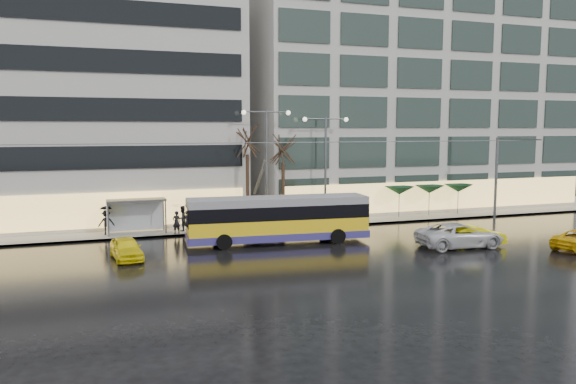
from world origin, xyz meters
name	(u,v)px	position (x,y,z in m)	size (l,w,h in m)	color
ground	(287,258)	(0.00, 0.00, 0.00)	(140.00, 140.00, 0.00)	black
sidewalk	(256,220)	(2.00, 14.00, 0.07)	(80.00, 10.00, 0.15)	gray
kerb	(273,230)	(2.00, 9.05, 0.07)	(80.00, 0.10, 0.15)	slate
building_left	(23,86)	(-16.00, 19.00, 11.15)	(34.00, 14.00, 22.00)	#B5B3AD
building_right	(405,80)	(19.00, 19.00, 12.65)	(32.00, 14.00, 25.00)	#B5B3AD
trolleybus	(278,221)	(0.92, 4.54, 1.55)	(12.48, 5.23, 5.71)	yellow
catenary	(265,177)	(1.00, 7.94, 4.25)	(42.24, 5.12, 7.00)	#595B60
bus_shelter	(131,209)	(-8.38, 10.69, 1.96)	(4.20, 1.60, 2.51)	#595B60
street_lamp_near	(267,151)	(2.00, 10.80, 5.99)	(3.96, 0.36, 9.03)	#595B60
street_lamp_far	(326,154)	(7.00, 10.80, 5.71)	(3.96, 0.36, 8.53)	#595B60
tree_a	(247,137)	(0.50, 11.00, 7.09)	(3.20, 3.20, 8.40)	black
tree_b	(283,146)	(3.50, 11.20, 6.40)	(3.20, 3.20, 7.70)	black
parasol_a	(399,191)	(14.00, 11.00, 2.45)	(2.50, 2.50, 2.65)	#595B60
parasol_b	(429,189)	(17.00, 11.00, 2.45)	(2.50, 2.50, 2.65)	#595B60
parasol_c	(458,188)	(20.00, 11.00, 2.45)	(2.50, 2.50, 2.65)	#595B60
taxi_a	(126,248)	(-9.14, 2.90, 0.66)	(1.57, 3.90, 1.33)	yellow
taxi_b	(473,236)	(12.91, -0.62, 0.70)	(1.48, 4.24, 1.40)	#FFF50D
sedan_silver	(460,235)	(11.80, -0.66, 0.80)	(2.65, 5.76, 1.60)	silver
pedestrian_a	(176,214)	(-5.29, 9.40, 1.60)	(1.21, 1.22, 2.19)	black
pedestrian_b	(182,218)	(-4.72, 10.34, 1.10)	(1.16, 1.13, 1.89)	black
pedestrian_c	(106,219)	(-10.12, 10.68, 1.27)	(1.21, 0.90, 2.11)	black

